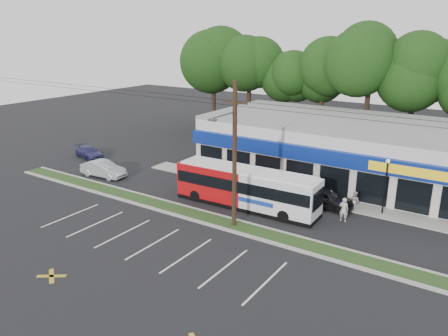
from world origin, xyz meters
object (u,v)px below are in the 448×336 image
Objects in this scene: car_silver at (103,169)px; pedestrian_a at (344,210)px; lamp_post at (386,180)px; pedestrian_b at (355,201)px; car_blue at (89,152)px; utility_pole at (232,151)px; car_dark at (324,198)px; metrobus at (246,187)px.

car_silver is 22.02m from pedestrian_a.
lamp_post is 24.53m from car_silver.
car_blue is at bearing 33.35° from pedestrian_b.
car_silver is at bearing 170.70° from utility_pole.
utility_pole is at bearing 147.29° from car_dark.
lamp_post is at bearing -130.99° from pedestrian_a.
pedestrian_b is at bearing -72.95° from car_blue.
car_silver is 1.09× the size of car_blue.
lamp_post is 2.79m from pedestrian_b.
metrobus is 21.08m from car_blue.
pedestrian_b reaches higher than car_silver.
utility_pole is at bearing -91.55° from car_blue.
car_dark is (-4.10, -1.04, -1.91)m from lamp_post.
car_silver is 22.44m from pedestrian_b.
pedestrian_b is (2.10, 0.74, -0.01)m from car_dark.
lamp_post is at bearing -72.59° from car_blue.
lamp_post is 4.65m from car_dark.
utility_pole reaches higher than car_silver.
utility_pole reaches higher than car_dark.
pedestrian_a is (2.10, -1.76, 0.14)m from car_dark.
utility_pole is 4.36× the size of metrobus.
car_silver is at bearing 43.16° from pedestrian_b.
car_blue is 2.76× the size of pedestrian_b.
metrobus is 7.31m from pedestrian_a.
car_blue is at bearing 164.47° from utility_pole.
utility_pole reaches higher than pedestrian_b.
car_dark reaches higher than pedestrian_b.
pedestrian_a reaches higher than car_blue.
car_dark is 2.48× the size of pedestrian_a.
pedestrian_b is (0.00, 2.50, -0.15)m from pedestrian_a.
lamp_post is 30.15m from car_blue.
car_blue is at bearing -7.49° from pedestrian_a.
lamp_post reaches higher than pedestrian_a.
utility_pole is at bearing -104.42° from car_silver.
metrobus is 14.82m from car_silver.
car_dark is at bearing 49.59° from pedestrian_b.
car_dark is at bearing -82.95° from car_silver.
utility_pole reaches higher than lamp_post.
lamp_post is 1.04× the size of car_blue.
car_dark is at bearing 31.25° from metrobus.
lamp_post is at bearing 23.45° from metrobus.
lamp_post reaches higher than metrobus.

